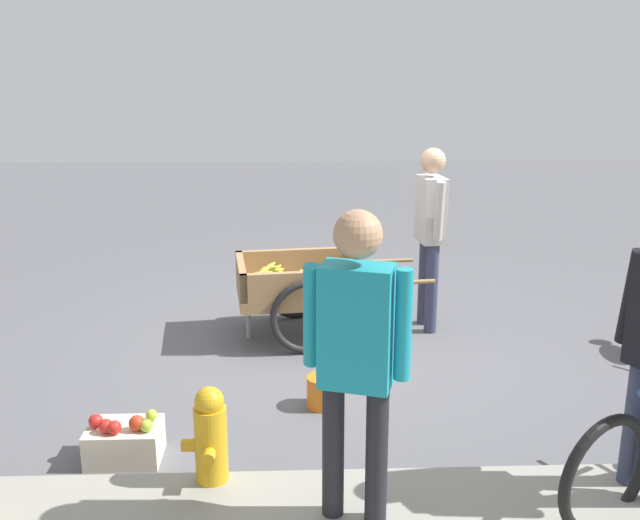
# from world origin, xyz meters

# --- Properties ---
(ground_plane) EXTENTS (24.00, 24.00, 0.00)m
(ground_plane) POSITION_xyz_m (0.00, 0.00, 0.00)
(ground_plane) COLOR #56565B
(fruit_cart) EXTENTS (1.73, 1.01, 0.73)m
(fruit_cart) POSITION_xyz_m (0.25, -0.38, 0.44)
(fruit_cart) COLOR #937047
(fruit_cart) RESTS_ON ground
(vendor_person) EXTENTS (0.24, 0.60, 1.64)m
(vendor_person) POSITION_xyz_m (-0.88, -0.51, 0.98)
(vendor_person) COLOR #333851
(vendor_person) RESTS_ON ground
(fire_hydrant) EXTENTS (0.25, 0.25, 0.67)m
(fire_hydrant) POSITION_xyz_m (0.78, 2.09, 0.33)
(fire_hydrant) COLOR gold
(fire_hydrant) RESTS_ON ground
(plastic_bucket) EXTENTS (0.23, 0.23, 0.22)m
(plastic_bucket) POSITION_xyz_m (0.13, 1.01, 0.11)
(plastic_bucket) COLOR orange
(plastic_bucket) RESTS_ON ground
(apple_crate) EXTENTS (0.44, 0.32, 0.32)m
(apple_crate) POSITION_xyz_m (1.36, 1.66, 0.13)
(apple_crate) COLOR beige
(apple_crate) RESTS_ON ground
(bystander_person) EXTENTS (0.50, 0.31, 1.70)m
(bystander_person) POSITION_xyz_m (0.03, 2.45, 1.03)
(bystander_person) COLOR black
(bystander_person) RESTS_ON ground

